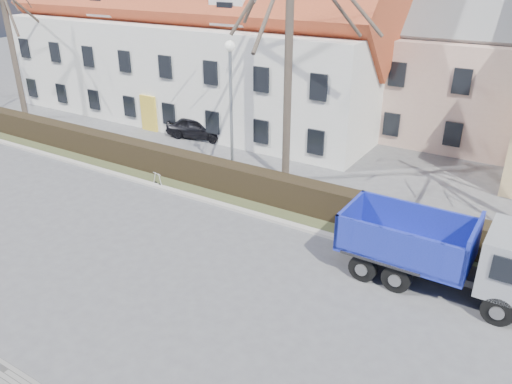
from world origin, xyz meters
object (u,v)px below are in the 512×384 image
Objects in this scene: streetlight at (231,115)px; cart_frame at (154,178)px; parked_car_a at (199,127)px; dump_truck at (432,248)px.

cart_frame is at bearing -143.17° from streetlight.
cart_frame is 7.09m from parked_car_a.
dump_truck is 13.14m from cart_frame.
dump_truck is 8.31× the size of cart_frame.
streetlight reaches higher than parked_car_a.
parked_car_a is (-5.47, 4.41, -2.67)m from streetlight.
dump_truck is 1.68× the size of parked_car_a.
cart_frame is at bearing -169.49° from parked_car_a.
parked_car_a is at bearing 153.69° from dump_truck.
dump_truck is at bearing -127.15° from parked_car_a.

